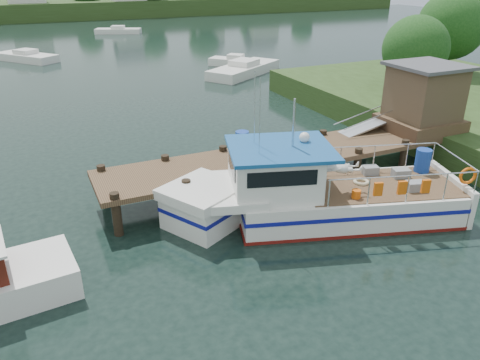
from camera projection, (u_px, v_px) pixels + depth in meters
name	position (u px, v px, depth m)	size (l,w,h in m)	color
ground_plane	(247.00, 191.00, 19.29)	(160.00, 160.00, 0.00)	black
far_shore	(56.00, 5.00, 86.51)	(140.00, 42.55, 9.22)	#2D451C
dock	(379.00, 119.00, 20.84)	(16.60, 3.00, 4.78)	#503A26
lobster_boat	(311.00, 195.00, 16.77)	(11.01, 5.85, 5.36)	silver
moored_far	(118.00, 31.00, 64.91)	(6.46, 4.32, 1.04)	silver
moored_b	(236.00, 62.00, 43.44)	(4.59, 4.68, 1.08)	silver
moored_c	(244.00, 69.00, 40.03)	(8.06, 6.59, 1.25)	silver
moored_d	(27.00, 57.00, 45.76)	(5.87, 6.61, 1.13)	silver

